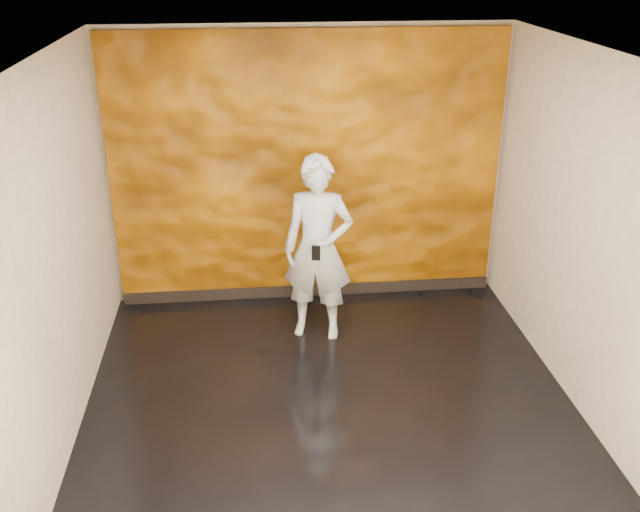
{
  "coord_description": "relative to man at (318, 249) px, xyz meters",
  "views": [
    {
      "loc": [
        -0.59,
        -4.87,
        3.52
      ],
      "look_at": [
        -0.01,
        0.68,
        1.02
      ],
      "focal_mm": 40.0,
      "sensor_mm": 36.0,
      "label": 1
    }
  ],
  "objects": [
    {
      "name": "feature_wall",
      "position": [
        -0.02,
        0.83,
        0.49
      ],
      "size": [
        3.9,
        0.06,
        2.75
      ],
      "primitive_type": "cube",
      "color": "orange",
      "rests_on": "ground"
    },
    {
      "name": "man",
      "position": [
        0.0,
        0.0,
        0.0
      ],
      "size": [
        0.73,
        0.57,
        1.77
      ],
      "primitive_type": "imported",
      "rotation": [
        0.0,
        0.0,
        -0.24
      ],
      "color": "#9598A3",
      "rests_on": "ground"
    },
    {
      "name": "baseboard",
      "position": [
        -0.02,
        0.79,
        -0.83
      ],
      "size": [
        3.9,
        0.04,
        0.12
      ],
      "primitive_type": "cube",
      "color": "black",
      "rests_on": "ground"
    },
    {
      "name": "room",
      "position": [
        -0.02,
        -1.13,
        0.51
      ],
      "size": [
        4.02,
        4.02,
        2.81
      ],
      "color": "black",
      "rests_on": "ground"
    },
    {
      "name": "phone",
      "position": [
        -0.04,
        -0.25,
        0.07
      ],
      "size": [
        0.08,
        0.04,
        0.14
      ],
      "primitive_type": "cube",
      "rotation": [
        0.0,
        0.0,
        -0.27
      ],
      "color": "black",
      "rests_on": "man"
    }
  ]
}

